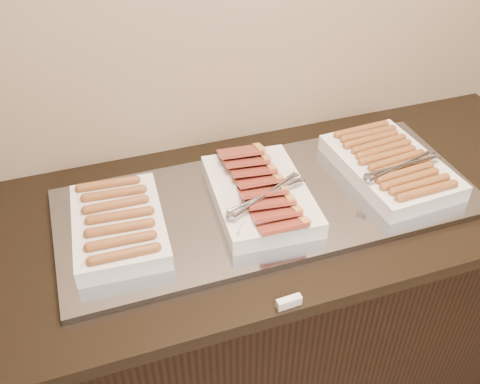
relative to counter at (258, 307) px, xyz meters
name	(u,v)px	position (x,y,z in m)	size (l,w,h in m)	color
counter	(258,307)	(0.00, 0.00, 0.00)	(2.06, 0.76, 0.90)	black
warming_tray	(269,202)	(0.02, 0.00, 0.46)	(1.20, 0.50, 0.02)	#9397A1
dish_left	(119,224)	(-0.40, 0.00, 0.50)	(0.25, 0.36, 0.07)	white
dish_center	(260,193)	(-0.01, 0.00, 0.50)	(0.29, 0.41, 0.09)	white
dish_right	(391,165)	(0.41, 0.00, 0.50)	(0.29, 0.42, 0.08)	white
label_holder	(289,302)	(-0.07, -0.36, 0.46)	(0.06, 0.02, 0.02)	white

